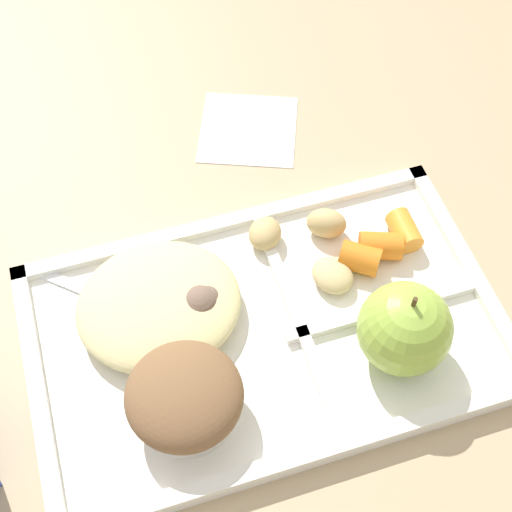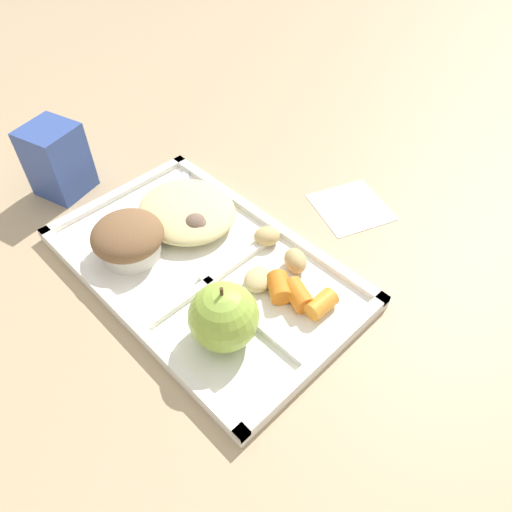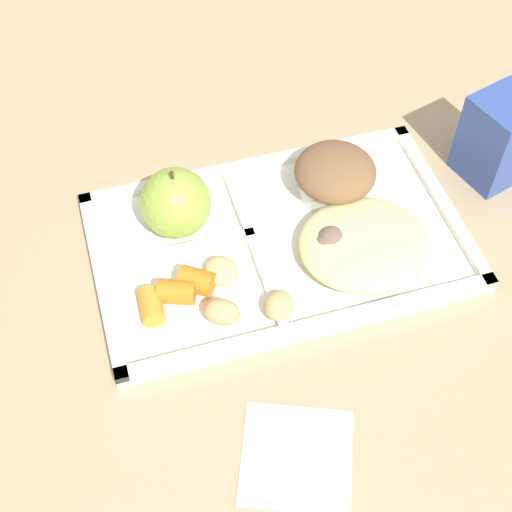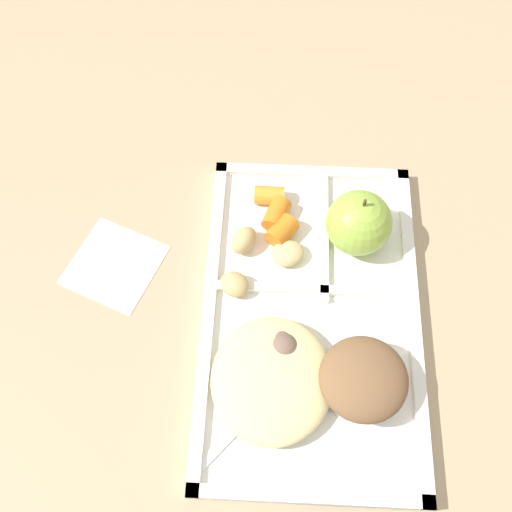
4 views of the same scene
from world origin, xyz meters
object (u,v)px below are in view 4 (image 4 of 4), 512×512
bran_muffin (363,380)px  plastic_fork (249,416)px  lunch_tray (311,314)px  green_apple (359,223)px

bran_muffin → plastic_fork: size_ratio=0.73×
lunch_tray → green_apple: size_ratio=4.64×
green_apple → plastic_fork: bearing=-27.9°
green_apple → lunch_tray: bearing=-27.7°
lunch_tray → green_apple: (-0.10, 0.05, 0.04)m
bran_muffin → green_apple: bearing=-180.0°
green_apple → bran_muffin: (0.18, 0.00, -0.01)m
bran_muffin → plastic_fork: bearing=-72.7°
plastic_fork → green_apple: bearing=152.1°
green_apple → bran_muffin: bearing=0.0°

